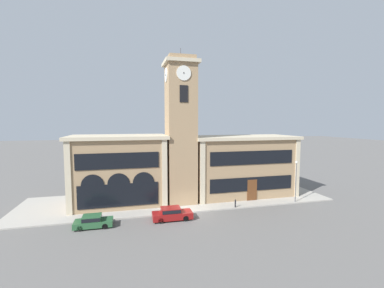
{
  "coord_description": "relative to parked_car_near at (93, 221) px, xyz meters",
  "views": [
    {
      "loc": [
        -7.36,
        -30.61,
        11.48
      ],
      "look_at": [
        1.12,
        2.61,
        8.55
      ],
      "focal_mm": 24.0,
      "sensor_mm": 36.0,
      "label": 1
    }
  ],
  "objects": [
    {
      "name": "ground_plane",
      "position": [
        11.14,
        1.57,
        -0.69
      ],
      "size": [
        300.0,
        300.0,
        0.0
      ],
      "primitive_type": "plane",
      "color": "#605E5B"
    },
    {
      "name": "sidewalk_kerb",
      "position": [
        11.14,
        7.5,
        -0.62
      ],
      "size": [
        43.85,
        11.85,
        0.15
      ],
      "color": "#A39E93",
      "rests_on": "ground_plane"
    },
    {
      "name": "clock_tower",
      "position": [
        11.14,
        6.14,
        9.55
      ],
      "size": [
        4.63,
        4.63,
        21.56
      ],
      "color": "#9E7F5B",
      "rests_on": "ground_plane"
    },
    {
      "name": "town_hall_left_wing",
      "position": [
        2.66,
        7.76,
        4.16
      ],
      "size": [
        13.11,
        7.94,
        9.66
      ],
      "color": "#9E7F5B",
      "rests_on": "ground_plane"
    },
    {
      "name": "town_hall_right_wing",
      "position": [
        21.23,
        7.77,
        4.0
      ],
      "size": [
        16.36,
        7.94,
        9.33
      ],
      "color": "#9E7F5B",
      "rests_on": "ground_plane"
    },
    {
      "name": "parked_car_near",
      "position": [
        0.0,
        0.0,
        0.0
      ],
      "size": [
        4.07,
        1.88,
        1.33
      ],
      "rotation": [
        0.0,
        0.0,
        -0.01
      ],
      "color": "#285633",
      "rests_on": "ground_plane"
    },
    {
      "name": "parked_car_mid",
      "position": [
        8.73,
        0.0,
        0.07
      ],
      "size": [
        4.68,
        1.92,
        1.47
      ],
      "rotation": [
        0.0,
        0.0,
        -0.01
      ],
      "color": "maroon",
      "rests_on": "ground_plane"
    },
    {
      "name": "street_lamp",
      "position": [
        26.88,
        1.93,
        3.3
      ],
      "size": [
        0.36,
        0.36,
        5.87
      ],
      "color": "#4C4C51",
      "rests_on": "sidewalk_kerb"
    },
    {
      "name": "bollard",
      "position": [
        17.63,
        1.87,
        -0.02
      ],
      "size": [
        0.18,
        0.18,
        1.06
      ],
      "color": "black",
      "rests_on": "sidewalk_kerb"
    }
  ]
}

